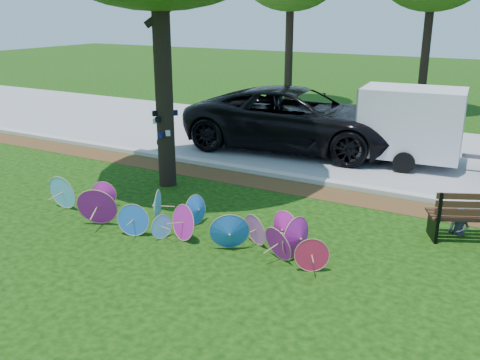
{
  "coord_description": "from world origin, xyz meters",
  "views": [
    {
      "loc": [
        5.78,
        -7.43,
        4.4
      ],
      "look_at": [
        0.5,
        2.0,
        0.9
      ],
      "focal_mm": 40.0,
      "sensor_mm": 36.0,
      "label": 1
    }
  ],
  "objects_px": {
    "parasol_pile": "(185,218)",
    "park_bench": "(480,214)",
    "person_left": "(461,209)",
    "black_van": "(297,119)",
    "cargo_trailer": "(411,122)"
  },
  "relations": [
    {
      "from": "park_bench",
      "to": "person_left",
      "type": "bearing_deg",
      "value": 147.13
    },
    {
      "from": "cargo_trailer",
      "to": "person_left",
      "type": "xyz_separation_m",
      "value": [
        2.05,
        -4.6,
        -0.73
      ]
    },
    {
      "from": "park_bench",
      "to": "person_left",
      "type": "height_order",
      "value": "person_left"
    },
    {
      "from": "parasol_pile",
      "to": "park_bench",
      "type": "bearing_deg",
      "value": 27.91
    },
    {
      "from": "cargo_trailer",
      "to": "park_bench",
      "type": "relative_size",
      "value": 1.39
    },
    {
      "from": "parasol_pile",
      "to": "black_van",
      "type": "xyz_separation_m",
      "value": [
        -0.84,
        7.48,
        0.61
      ]
    },
    {
      "from": "person_left",
      "to": "park_bench",
      "type": "bearing_deg",
      "value": 0.53
    },
    {
      "from": "person_left",
      "to": "black_van",
      "type": "bearing_deg",
      "value": 148.81
    },
    {
      "from": "black_van",
      "to": "parasol_pile",
      "type": "bearing_deg",
      "value": 179.98
    },
    {
      "from": "park_bench",
      "to": "cargo_trailer",
      "type": "bearing_deg",
      "value": 92.54
    },
    {
      "from": "parasol_pile",
      "to": "person_left",
      "type": "bearing_deg",
      "value": 30.06
    },
    {
      "from": "parasol_pile",
      "to": "cargo_trailer",
      "type": "height_order",
      "value": "cargo_trailer"
    },
    {
      "from": "parasol_pile",
      "to": "person_left",
      "type": "height_order",
      "value": "person_left"
    },
    {
      "from": "parasol_pile",
      "to": "park_bench",
      "type": "height_order",
      "value": "park_bench"
    },
    {
      "from": "person_left",
      "to": "cargo_trailer",
      "type": "bearing_deg",
      "value": 122.65
    }
  ]
}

